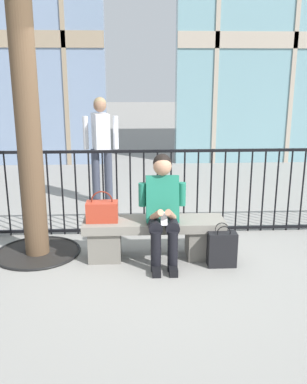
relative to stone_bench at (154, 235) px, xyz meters
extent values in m
plane|color=gray|center=(0.00, 0.00, -0.27)|extent=(60.00, 60.00, 0.00)
cube|color=gray|center=(0.00, 0.00, 0.13)|extent=(1.60, 0.44, 0.10)
cube|color=slate|center=(-0.56, 0.00, -0.10)|extent=(0.36, 0.37, 0.35)
cube|color=slate|center=(0.56, 0.00, -0.10)|extent=(0.36, 0.37, 0.35)
cylinder|color=black|center=(0.00, -0.18, 0.20)|extent=(0.15, 0.40, 0.15)
cylinder|color=black|center=(0.00, -0.38, -0.05)|extent=(0.11, 0.11, 0.45)
cube|color=black|center=(0.00, -0.44, -0.23)|extent=(0.09, 0.22, 0.08)
cylinder|color=black|center=(0.18, -0.18, 0.20)|extent=(0.15, 0.40, 0.15)
cylinder|color=black|center=(0.18, -0.38, -0.05)|extent=(0.11, 0.11, 0.45)
cube|color=black|center=(0.18, -0.44, -0.23)|extent=(0.09, 0.22, 0.08)
cube|color=#1E7259|center=(0.09, -0.04, 0.44)|extent=(0.36, 0.30, 0.55)
cylinder|color=#1E7259|center=(-0.13, -0.04, 0.49)|extent=(0.08, 0.08, 0.26)
cylinder|color=tan|center=(0.01, -0.26, 0.32)|extent=(0.16, 0.28, 0.20)
cylinder|color=#1E7259|center=(0.31, -0.04, 0.49)|extent=(0.08, 0.08, 0.26)
cylinder|color=tan|center=(0.17, -0.26, 0.32)|extent=(0.16, 0.28, 0.20)
cube|color=silver|center=(0.09, -0.32, 0.30)|extent=(0.07, 0.10, 0.13)
sphere|color=tan|center=(0.09, -0.06, 0.81)|extent=(0.20, 0.20, 0.20)
sphere|color=black|center=(0.09, -0.03, 0.84)|extent=(0.20, 0.20, 0.20)
cube|color=#B23823|center=(-0.58, -0.01, 0.29)|extent=(0.35, 0.19, 0.22)
torus|color=maroon|center=(-0.58, -0.01, 0.41)|extent=(0.24, 0.02, 0.24)
cube|color=black|center=(0.73, -0.27, -0.08)|extent=(0.31, 0.17, 0.39)
torus|color=black|center=(0.73, -0.33, 0.13)|extent=(0.15, 0.01, 0.15)
torus|color=black|center=(0.73, -0.22, 0.13)|extent=(0.15, 0.01, 0.15)
cylinder|color=#383D4C|center=(-0.82, 2.17, 0.18)|extent=(0.13, 0.13, 0.90)
cube|color=black|center=(-0.82, 2.13, -0.24)|extent=(0.09, 0.22, 0.06)
cylinder|color=#383D4C|center=(-0.62, 2.17, 0.18)|extent=(0.13, 0.13, 0.90)
cube|color=black|center=(-0.62, 2.13, -0.24)|extent=(0.09, 0.22, 0.06)
cube|color=silver|center=(-0.72, 2.17, 0.91)|extent=(0.32, 0.43, 0.56)
cylinder|color=silver|center=(-0.96, 2.17, 0.89)|extent=(0.08, 0.08, 0.52)
cylinder|color=silver|center=(-0.49, 2.17, 0.89)|extent=(0.08, 0.08, 0.52)
sphere|color=#8E664C|center=(-0.72, 2.17, 1.31)|extent=(0.20, 0.20, 0.20)
sphere|color=#997F59|center=(-0.72, 2.19, 1.34)|extent=(0.20, 0.20, 0.20)
cube|color=silver|center=(-0.48, 2.07, 0.96)|extent=(0.07, 0.01, 0.14)
cylinder|color=black|center=(-1.84, 0.79, 0.29)|extent=(0.02, 0.02, 1.12)
cylinder|color=black|center=(-1.67, 0.79, 0.29)|extent=(0.02, 0.02, 1.12)
cylinder|color=black|center=(-1.49, 0.79, 0.29)|extent=(0.02, 0.02, 1.12)
cylinder|color=black|center=(-1.32, 0.79, 0.29)|extent=(0.02, 0.02, 1.12)
cylinder|color=black|center=(-1.14, 0.79, 0.29)|extent=(0.02, 0.02, 1.12)
cylinder|color=black|center=(-0.96, 0.79, 0.29)|extent=(0.02, 0.02, 1.12)
cylinder|color=black|center=(-0.79, 0.79, 0.29)|extent=(0.02, 0.02, 1.12)
cylinder|color=black|center=(-0.61, 0.79, 0.29)|extent=(0.02, 0.02, 1.12)
cylinder|color=black|center=(-0.44, 0.79, 0.29)|extent=(0.02, 0.02, 1.12)
cylinder|color=black|center=(-0.26, 0.79, 0.29)|extent=(0.02, 0.02, 1.12)
cylinder|color=black|center=(-0.09, 0.79, 0.29)|extent=(0.02, 0.02, 1.12)
cylinder|color=black|center=(0.09, 0.79, 0.29)|extent=(0.02, 0.02, 1.12)
cylinder|color=black|center=(0.26, 0.79, 0.29)|extent=(0.02, 0.02, 1.12)
cylinder|color=black|center=(0.44, 0.79, 0.29)|extent=(0.02, 0.02, 1.12)
cylinder|color=black|center=(0.61, 0.79, 0.29)|extent=(0.02, 0.02, 1.12)
cylinder|color=black|center=(0.79, 0.79, 0.29)|extent=(0.02, 0.02, 1.12)
cylinder|color=black|center=(0.96, 0.79, 0.29)|extent=(0.02, 0.02, 1.12)
cylinder|color=black|center=(1.14, 0.79, 0.29)|extent=(0.02, 0.02, 1.12)
cylinder|color=black|center=(1.32, 0.79, 0.29)|extent=(0.02, 0.02, 1.12)
cylinder|color=black|center=(1.49, 0.79, 0.29)|extent=(0.02, 0.02, 1.12)
cylinder|color=black|center=(1.67, 0.79, 0.29)|extent=(0.02, 0.02, 1.12)
cylinder|color=black|center=(1.84, 0.79, 0.29)|extent=(0.02, 0.02, 1.12)
cylinder|color=black|center=(2.02, 0.79, 0.29)|extent=(0.02, 0.02, 1.12)
cube|color=black|center=(0.00, 0.79, -0.22)|extent=(7.54, 0.04, 0.04)
cube|color=black|center=(0.00, 0.79, 0.83)|extent=(7.54, 0.04, 0.04)
cylinder|color=black|center=(-1.37, 0.17, -0.27)|extent=(0.98, 0.98, 0.01)
torus|color=black|center=(-1.37, 0.17, -0.26)|extent=(1.01, 1.01, 0.03)
cylinder|color=brown|center=(-1.37, 0.17, 1.43)|extent=(0.27, 0.27, 3.40)
camera|label=1|loc=(-0.24, -4.54, 1.75)|focal=39.77mm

